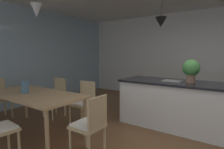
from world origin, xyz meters
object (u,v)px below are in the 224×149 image
(kitchen_island, at_px, (182,105))
(potted_plant_on_island, at_px, (191,69))
(chair_kitchen_end, at_px, (90,124))
(dining_table, at_px, (33,97))
(vase_on_dining_table, at_px, (25,87))
(chair_far_left, at_px, (56,96))
(chair_far_right, at_px, (84,101))

(kitchen_island, bearing_deg, potted_plant_on_island, 0.00)
(chair_kitchen_end, xyz_separation_m, kitchen_island, (0.75, 1.77, -0.01))
(kitchen_island, relative_size, potted_plant_on_island, 5.50)
(dining_table, bearing_deg, chair_kitchen_end, 0.05)
(vase_on_dining_table, bearing_deg, dining_table, 35.48)
(vase_on_dining_table, bearing_deg, chair_far_left, 110.13)
(chair_far_right, distance_m, vase_on_dining_table, 1.12)
(dining_table, distance_m, chair_far_right, 0.95)
(chair_kitchen_end, bearing_deg, potted_plant_on_island, 63.23)
(chair_kitchen_end, height_order, chair_far_left, same)
(chair_far_left, bearing_deg, potted_plant_on_island, 19.46)
(chair_kitchen_end, bearing_deg, chair_far_left, 155.46)
(chair_far_right, bearing_deg, potted_plant_on_island, 27.72)
(chair_kitchen_end, height_order, kitchen_island, kitchen_island)
(dining_table, xyz_separation_m, chair_far_right, (0.44, 0.82, -0.20))
(chair_far_right, relative_size, chair_far_left, 1.00)
(chair_far_left, bearing_deg, dining_table, -61.74)
(chair_far_right, relative_size, potted_plant_on_island, 2.03)
(chair_far_right, xyz_separation_m, kitchen_island, (1.67, 0.95, -0.01))
(chair_far_right, bearing_deg, kitchen_island, 29.70)
(chair_far_left, distance_m, kitchen_island, 2.72)
(dining_table, distance_m, chair_far_left, 0.95)
(chair_far_right, xyz_separation_m, chair_far_left, (-0.88, 0.00, 0.00))
(kitchen_island, bearing_deg, chair_far_right, -150.30)
(dining_table, xyz_separation_m, vase_on_dining_table, (-0.11, -0.08, 0.17))
(chair_kitchen_end, distance_m, potted_plant_on_island, 2.09)
(potted_plant_on_island, bearing_deg, dining_table, -141.76)
(chair_far_right, bearing_deg, chair_far_left, 179.99)
(chair_far_left, relative_size, vase_on_dining_table, 4.02)
(chair_kitchen_end, xyz_separation_m, potted_plant_on_island, (0.89, 1.77, 0.68))
(kitchen_island, relative_size, vase_on_dining_table, 10.87)
(vase_on_dining_table, bearing_deg, kitchen_island, 39.86)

